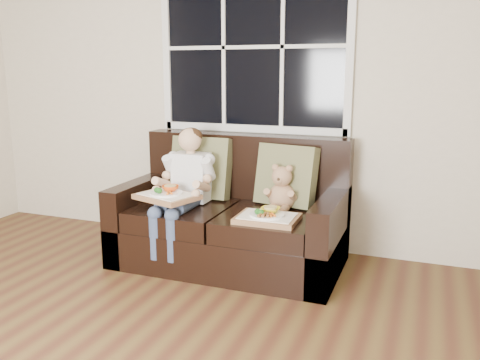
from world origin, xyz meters
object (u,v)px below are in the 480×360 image
at_px(tray_left, 167,195).
at_px(tray_right, 267,217).
at_px(loveseat, 232,223).
at_px(child, 185,179).
at_px(teddy_bear, 282,191).

relative_size(tray_left, tray_right, 1.17).
bearing_deg(tray_right, loveseat, 140.90).
bearing_deg(loveseat, child, -160.22).
distance_m(child, tray_left, 0.23).
distance_m(loveseat, child, 0.50).
bearing_deg(child, tray_left, -102.17).
bearing_deg(tray_left, teddy_bear, 42.75).
xyz_separation_m(teddy_bear, tray_left, (-0.77, -0.36, -0.02)).
bearing_deg(tray_left, loveseat, 58.79).
bearing_deg(tray_right, tray_left, -178.52).
height_order(loveseat, tray_right, loveseat).
distance_m(loveseat, teddy_bear, 0.48).
bearing_deg(tray_right, teddy_bear, 88.00).
height_order(teddy_bear, tray_right, teddy_bear).
distance_m(child, tray_right, 0.76).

